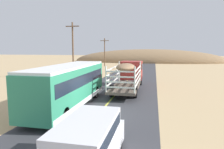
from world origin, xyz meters
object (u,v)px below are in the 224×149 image
at_px(boulder_far_horizon, 80,65).
at_px(power_pole_far, 105,51).
at_px(suv_near, 89,142).
at_px(boulder_near_shoulder, 87,66).
at_px(livestock_truck, 130,72).
at_px(boulder_mid_field, 50,74).
at_px(bus, 69,85).
at_px(power_pole_mid, 73,48).

bearing_deg(boulder_far_horizon, power_pole_far, 55.46).
relative_size(suv_near, boulder_far_horizon, 2.87).
xyz_separation_m(boulder_near_shoulder, boulder_far_horizon, (-1.31, -1.07, 0.28)).
height_order(livestock_truck, boulder_mid_field, livestock_truck).
bearing_deg(boulder_mid_field, suv_near, -58.08).
relative_size(boulder_near_shoulder, boulder_mid_field, 1.12).
relative_size(suv_near, bus, 0.46).
height_order(suv_near, power_pole_far, power_pole_far).
bearing_deg(boulder_near_shoulder, suv_near, -71.06).
bearing_deg(boulder_near_shoulder, power_pole_mid, -79.15).
bearing_deg(livestock_truck, boulder_mid_field, 154.07).
xyz_separation_m(suv_near, boulder_mid_field, (-13.94, 22.37, -0.66)).
bearing_deg(power_pole_mid, suv_near, -66.05).
bearing_deg(suv_near, livestock_truck, 91.57).
height_order(power_pole_far, boulder_near_shoulder, power_pole_far).
height_order(power_pole_mid, boulder_mid_field, power_pole_mid).
height_order(power_pole_far, boulder_mid_field, power_pole_far).
bearing_deg(boulder_near_shoulder, livestock_truck, -60.46).
xyz_separation_m(livestock_truck, boulder_mid_field, (-13.51, 6.57, -1.37)).
xyz_separation_m(power_pole_mid, power_pole_far, (-0.00, 20.33, -0.72)).
xyz_separation_m(power_pole_mid, boulder_near_shoulder, (-2.92, 15.26, -4.18)).
height_order(bus, power_pole_far, power_pole_far).
distance_m(livestock_truck, boulder_mid_field, 15.08).
bearing_deg(boulder_far_horizon, bus, -70.71).
relative_size(bus, power_pole_far, 1.42).
bearing_deg(power_pole_far, boulder_mid_field, -100.30).
distance_m(boulder_mid_field, boulder_far_horizon, 14.68).
xyz_separation_m(livestock_truck, power_pole_far, (-9.72, 27.38, 2.02)).
xyz_separation_m(power_pole_mid, boulder_far_horizon, (-4.23, 14.19, -3.90)).
height_order(bus, boulder_near_shoulder, bus).
bearing_deg(power_pole_mid, boulder_far_horizon, 106.61).
xyz_separation_m(suv_near, boulder_near_shoulder, (-13.08, 38.12, -0.74)).
bearing_deg(boulder_far_horizon, boulder_mid_field, -88.26).
distance_m(power_pole_mid, boulder_near_shoulder, 16.09).
xyz_separation_m(bus, power_pole_far, (-6.17, 35.85, 2.06)).
relative_size(suv_near, boulder_mid_field, 3.94).
height_order(power_pole_mid, boulder_near_shoulder, power_pole_mid).
distance_m(power_pole_far, boulder_mid_field, 21.43).
relative_size(boulder_mid_field, boulder_far_horizon, 0.73).
bearing_deg(power_pole_far, boulder_far_horizon, -124.54).
relative_size(power_pole_mid, boulder_mid_field, 7.22).
bearing_deg(boulder_mid_field, boulder_far_horizon, 91.74).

